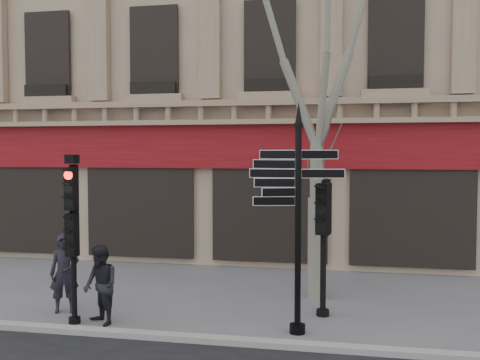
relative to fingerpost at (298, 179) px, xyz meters
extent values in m
plane|color=slate|center=(-1.29, 0.58, -2.93)|extent=(80.00, 80.00, 0.00)
cube|color=#999791|center=(-1.29, -0.82, -2.87)|extent=(80.00, 0.25, 0.12)
cube|color=tan|center=(-1.29, 13.08, 6.07)|extent=(28.00, 15.00, 18.00)
cube|color=#690A0A|center=(-1.29, 5.46, 0.67)|extent=(28.00, 0.25, 1.30)
cube|color=#887658|center=(-1.29, 5.23, 1.64)|extent=(28.00, 0.35, 0.74)
cylinder|color=black|center=(0.00, 0.00, -1.00)|extent=(0.12, 0.12, 3.87)
cylinder|color=black|center=(0.00, 0.00, -2.84)|extent=(0.30, 0.30, 0.17)
cone|color=black|center=(0.00, 0.00, 1.24)|extent=(0.13, 0.13, 0.39)
cylinder|color=black|center=(-4.44, -0.26, -1.38)|extent=(0.11, 0.11, 3.11)
cylinder|color=black|center=(-4.44, -0.26, -2.87)|extent=(0.23, 0.23, 0.12)
cube|color=black|center=(-4.44, -0.26, -1.13)|extent=(0.39, 0.29, 0.84)
cube|color=black|center=(-4.44, -0.26, -0.22)|extent=(0.39, 0.29, 0.84)
sphere|color=#FF0C05|center=(-4.44, -0.26, 0.01)|extent=(0.18, 0.18, 0.18)
cube|color=black|center=(-4.44, -0.26, 0.36)|extent=(0.21, 0.26, 0.18)
cylinder|color=black|center=(0.43, 1.18, -1.54)|extent=(0.13, 0.13, 2.79)
cylinder|color=black|center=(0.43, 1.18, -2.85)|extent=(0.29, 0.29, 0.16)
cube|color=black|center=(0.43, 1.18, -0.67)|extent=(0.54, 0.45, 1.06)
cylinder|color=gray|center=(0.21, 2.58, -1.75)|extent=(0.39, 0.39, 2.36)
cylinder|color=gray|center=(0.21, 2.58, 0.08)|extent=(0.30, 0.30, 1.50)
imported|color=black|center=(-5.01, 0.39, -2.09)|extent=(0.72, 0.61, 1.68)
imported|color=black|center=(-3.88, -0.24, -2.14)|extent=(0.97, 0.95, 1.58)
camera|label=1|loc=(0.82, -9.98, 0.50)|focal=40.00mm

